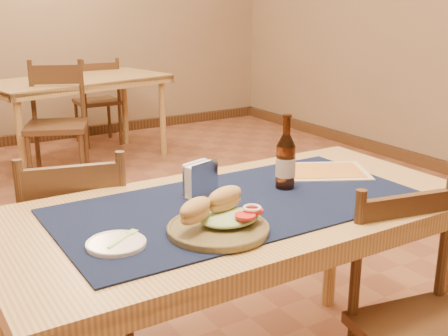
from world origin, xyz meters
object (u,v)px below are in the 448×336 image
main_table (240,228)px  back_table (77,88)px  chair_main_near (425,324)px  sandwich_plate (219,221)px  chair_main_far (76,250)px  beer_bottle (286,161)px  napkin_holder (201,179)px

main_table → back_table: size_ratio=0.97×
chair_main_near → sandwich_plate: size_ratio=2.88×
back_table → chair_main_far: 2.86m
beer_bottle → sandwich_plate: bearing=-152.6°
sandwich_plate → napkin_holder: (0.11, 0.30, 0.02)m
chair_main_near → napkin_holder: (-0.43, 0.63, 0.37)m
chair_main_far → main_table: bearing=-55.8°
chair_main_near → beer_bottle: size_ratio=3.25×
back_table → main_table: bearing=-98.6°
chair_main_far → beer_bottle: 0.90m
chair_main_far → beer_bottle: (0.61, -0.53, 0.40)m
back_table → chair_main_far: (-0.89, -2.71, -0.21)m
back_table → beer_bottle: 3.26m
main_table → beer_bottle: beer_bottle is taller
main_table → chair_main_far: chair_main_far is taller
chair_main_far → sandwich_plate: (0.21, -0.73, 0.33)m
sandwich_plate → beer_bottle: 0.45m
chair_main_near → back_table: bearing=87.9°
chair_main_far → sandwich_plate: bearing=-73.9°
main_table → sandwich_plate: size_ratio=5.38×
beer_bottle → napkin_holder: beer_bottle is taller
chair_main_far → back_table: bearing=71.9°
back_table → sandwich_plate: bearing=-101.1°
chair_main_far → sandwich_plate: size_ratio=2.95×
back_table → sandwich_plate: (-0.67, -3.44, 0.12)m
sandwich_plate → beer_bottle: (0.40, 0.21, 0.07)m
back_table → beer_bottle: bearing=-94.9°
chair_main_near → beer_bottle: beer_bottle is taller
napkin_holder → main_table: bearing=-63.0°
chair_main_near → sandwich_plate: bearing=148.4°
main_table → sandwich_plate: bearing=-137.9°
beer_bottle → main_table: bearing=-168.1°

